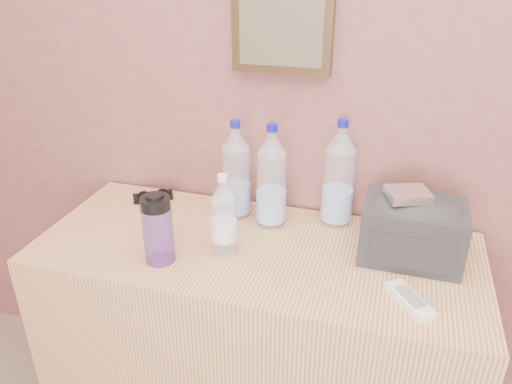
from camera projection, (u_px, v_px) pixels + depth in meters
picture_frame at (282, 31)px, 1.45m from camera, size 0.30×0.03×0.25m
dresser at (256, 350)px, 1.66m from camera, size 1.31×0.55×0.82m
pet_large_a at (236, 175)px, 1.60m from camera, size 0.09×0.09×0.32m
pet_large_b at (271, 181)px, 1.54m from camera, size 0.09×0.09×0.33m
pet_large_c at (339, 179)px, 1.55m from camera, size 0.09×0.09×0.35m
pet_small at (224, 219)px, 1.41m from camera, size 0.07×0.07×0.25m
nalgene_bottle at (158, 229)px, 1.38m from camera, size 0.08×0.08×0.21m
sunglasses at (153, 197)px, 1.73m from camera, size 0.14×0.12×0.03m
ac_remote at (410, 300)px, 1.24m from camera, size 0.13×0.15×0.02m
toiletry_bag at (413, 228)px, 1.40m from camera, size 0.28×0.20×0.19m
foil_packet at (408, 194)px, 1.35m from camera, size 0.14×0.12×0.02m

